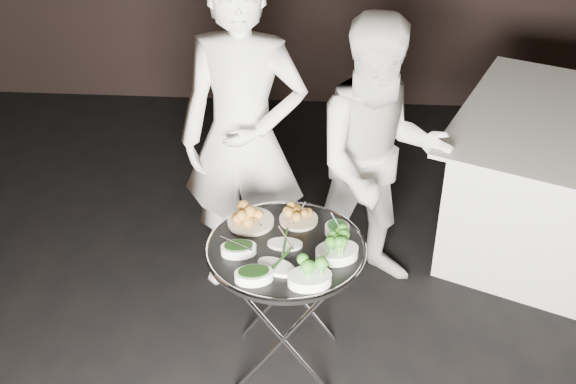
# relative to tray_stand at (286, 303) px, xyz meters

# --- Properties ---
(tray_stand) EXTENTS (0.50, 0.42, 0.73)m
(tray_stand) POSITION_rel_tray_stand_xyz_m (0.00, 0.00, 0.00)
(tray_stand) COLOR silver
(tray_stand) RESTS_ON floor
(serving_tray) EXTENTS (0.73, 0.73, 0.04)m
(serving_tray) POSITION_rel_tray_stand_xyz_m (0.00, 0.00, 0.33)
(serving_tray) COLOR black
(serving_tray) RESTS_ON tray_stand
(potato_plate_a) EXTENTS (0.22, 0.22, 0.08)m
(potato_plate_a) POSITION_rel_tray_stand_xyz_m (-0.18, 0.17, 0.37)
(potato_plate_a) COLOR beige
(potato_plate_a) RESTS_ON serving_tray
(potato_plate_b) EXTENTS (0.18, 0.18, 0.07)m
(potato_plate_b) POSITION_rel_tray_stand_xyz_m (0.05, 0.21, 0.37)
(potato_plate_b) COLOR beige
(potato_plate_b) RESTS_ON serving_tray
(greens_bowl) EXTENTS (0.11, 0.11, 0.07)m
(greens_bowl) POSITION_rel_tray_stand_xyz_m (0.23, 0.12, 0.37)
(greens_bowl) COLOR white
(greens_bowl) RESTS_ON serving_tray
(asparagus_plate_a) EXTENTS (0.16, 0.09, 0.03)m
(asparagus_plate_a) POSITION_rel_tray_stand_xyz_m (-0.00, 0.01, 0.35)
(asparagus_plate_a) COLOR white
(asparagus_plate_a) RESTS_ON serving_tray
(asparagus_plate_b) EXTENTS (0.21, 0.17, 0.04)m
(asparagus_plate_b) POSITION_rel_tray_stand_xyz_m (-0.03, -0.16, 0.36)
(asparagus_plate_b) COLOR white
(asparagus_plate_b) RESTS_ON serving_tray
(spinach_bowl_a) EXTENTS (0.17, 0.13, 0.07)m
(spinach_bowl_a) POSITION_rel_tray_stand_xyz_m (-0.21, -0.06, 0.37)
(spinach_bowl_a) COLOR white
(spinach_bowl_a) RESTS_ON serving_tray
(spinach_bowl_b) EXTENTS (0.18, 0.14, 0.07)m
(spinach_bowl_b) POSITION_rel_tray_stand_xyz_m (-0.12, -0.24, 0.37)
(spinach_bowl_b) COLOR white
(spinach_bowl_b) RESTS_ON serving_tray
(broccoli_bowl_a) EXTENTS (0.23, 0.19, 0.08)m
(broccoli_bowl_a) POSITION_rel_tray_stand_xyz_m (0.23, -0.06, 0.38)
(broccoli_bowl_a) COLOR white
(broccoli_bowl_a) RESTS_ON serving_tray
(broccoli_bowl_b) EXTENTS (0.21, 0.17, 0.08)m
(broccoli_bowl_b) POSITION_rel_tray_stand_xyz_m (0.12, -0.24, 0.37)
(broccoli_bowl_b) COLOR white
(broccoli_bowl_b) RESTS_ON serving_tray
(serving_utensils) EXTENTS (0.57, 0.43, 0.01)m
(serving_utensils) POSITION_rel_tray_stand_xyz_m (0.02, 0.07, 0.39)
(serving_utensils) COLOR silver
(serving_utensils) RESTS_ON serving_tray
(waiter_left) EXTENTS (0.70, 0.49, 1.84)m
(waiter_left) POSITION_rel_tray_stand_xyz_m (-0.27, 0.68, 0.51)
(waiter_left) COLOR white
(waiter_left) RESTS_ON floor
(waiter_right) EXTENTS (0.89, 0.76, 1.60)m
(waiter_right) POSITION_rel_tray_stand_xyz_m (0.44, 0.71, 0.39)
(waiter_right) COLOR white
(waiter_right) RESTS_ON floor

